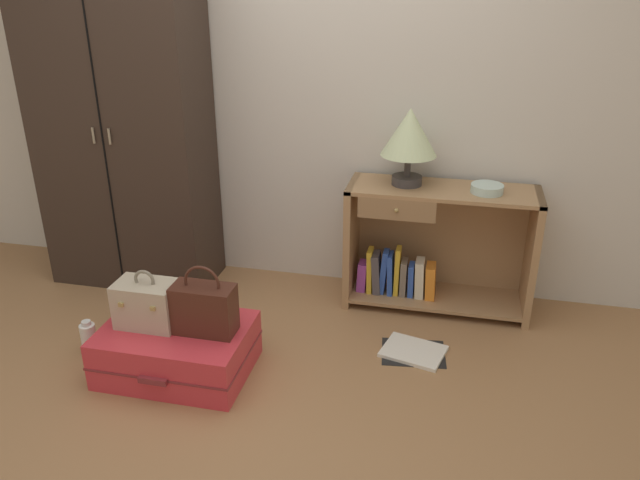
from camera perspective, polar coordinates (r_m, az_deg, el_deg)
The scene contains 11 objects.
ground_plane at distance 2.96m, azimuth -8.29°, elevation -15.70°, with size 9.00×9.00×0.00m, color #9E7047.
back_wall at distance 3.76m, azimuth -1.25°, elevation 15.12°, with size 6.40×0.10×2.60m, color beige.
wardrobe at distance 3.95m, azimuth -17.64°, elevation 9.91°, with size 1.00×0.47×1.99m.
bookshelf at distance 3.69m, azimuth 10.12°, elevation -0.77°, with size 1.07×0.38×0.74m.
table_lamp at distance 3.48m, azimuth 8.20°, elevation 9.52°, with size 0.31×0.31×0.43m.
bowl at distance 3.51m, azimuth 15.06°, elevation 4.57°, with size 0.18×0.18×0.05m, color silver.
suitcase_large at distance 3.22m, azimuth -12.95°, elevation -9.72°, with size 0.72×0.53×0.25m.
train_case at distance 3.16m, azimuth -15.54°, elevation -5.63°, with size 0.30×0.20×0.30m.
handbag at distance 3.03m, azimuth -10.57°, elevation -6.16°, with size 0.30×0.15×0.35m.
bottle at distance 3.51m, azimuth -20.42°, elevation -8.42°, with size 0.08×0.08×0.19m.
open_book_on_floor at distance 3.37m, azimuth 8.55°, elevation -10.08°, with size 0.36×0.31×0.02m.
Camera 1 is at (0.90, -2.10, 1.88)m, focal length 34.93 mm.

